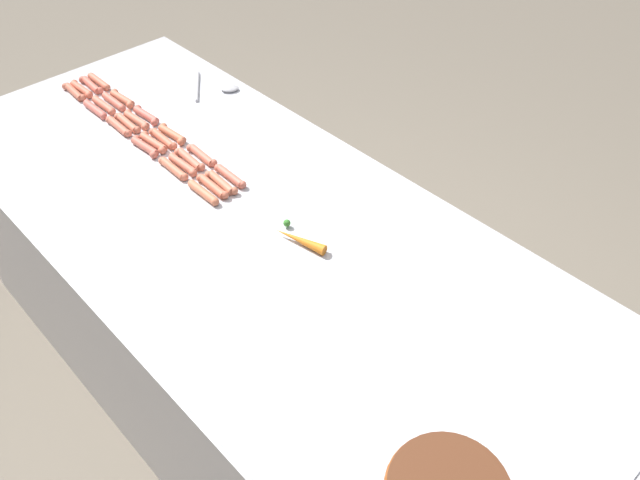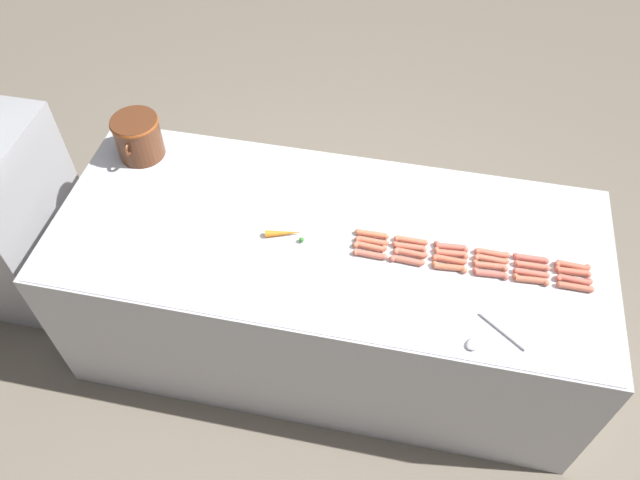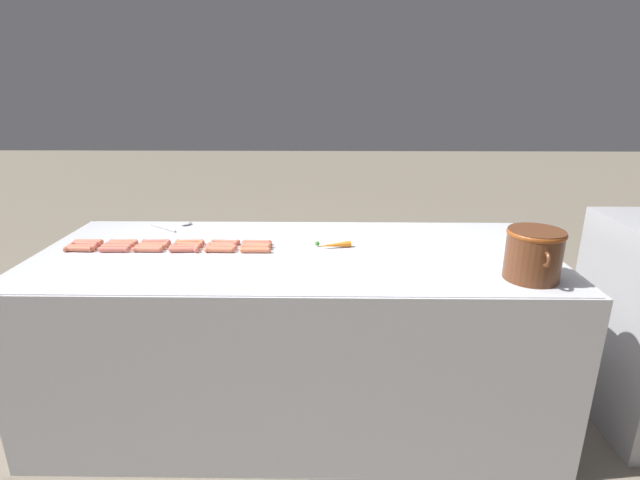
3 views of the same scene
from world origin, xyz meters
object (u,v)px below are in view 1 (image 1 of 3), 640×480
object	(u,v)px
hot_dog_11	(221,183)
hot_dog_16	(183,165)
hot_dog_17	(212,186)
serving_spoon	(219,88)
hot_dog_7	(114,102)
hot_dog_18	(74,92)
hot_dog_19	(95,109)
hot_dog_15	(153,142)
hot_dog_20	(119,126)
hot_dog_13	(104,105)
hot_dog_8	(136,120)
hot_dog_3	(172,134)
hot_dog_1	(122,99)
hot_dog_6	(91,85)
carrot	(299,239)
hot_dog_0	(99,82)
hot_dog_4	(202,155)
hot_dog_23	(203,193)
hot_dog_10	(190,159)
hot_dog_2	(146,115)
hot_dog_9	(163,139)
hot_dog_21	(145,147)
hot_dog_22	(173,169)
hot_dog_5	(230,176)
hot_dog_12	(82,89)
hot_dog_14	(127,123)

from	to	relation	value
hot_dog_11	hot_dog_16	world-z (taller)	same
hot_dog_17	serving_spoon	bearing A→B (deg)	-128.71
hot_dog_7	hot_dog_11	world-z (taller)	same
hot_dog_17	hot_dog_18	bearing A→B (deg)	-87.50
hot_dog_11	hot_dog_19	xyz separation A→B (m)	(0.07, -0.68, 0.00)
hot_dog_15	hot_dog_20	size ratio (longest dim) A/B	1.00
hot_dog_15	hot_dog_20	xyz separation A→B (m)	(0.04, -0.17, 0.00)
hot_dog_18	hot_dog_13	bearing A→B (deg)	101.54
hot_dog_8	hot_dog_19	xyz separation A→B (m)	(0.07, -0.17, 0.00)
hot_dog_3	hot_dog_11	xyz separation A→B (m)	(0.04, 0.34, 0.00)
hot_dog_1	hot_dog_18	xyz separation A→B (m)	(0.11, -0.17, 0.00)
hot_dog_6	carrot	bearing A→B (deg)	89.85
hot_dog_11	hot_dog_0	bearing A→B (deg)	-92.77
hot_dog_4	hot_dog_11	size ratio (longest dim) A/B	1.00
hot_dog_11	hot_dog_17	distance (m)	0.03
hot_dog_11	serving_spoon	size ratio (longest dim) A/B	0.64
hot_dog_1	hot_dog_13	size ratio (longest dim) A/B	1.00
hot_dog_7	carrot	world-z (taller)	carrot
hot_dog_20	carrot	world-z (taller)	carrot
hot_dog_8	hot_dog_23	distance (m)	0.52
hot_dog_10	hot_dog_2	bearing A→B (deg)	-97.22
hot_dog_20	hot_dog_16	bearing A→B (deg)	95.76
hot_dog_9	hot_dog_16	xyz separation A→B (m)	(0.04, 0.17, 0.00)
hot_dog_7	hot_dog_21	xyz separation A→B (m)	(0.08, 0.34, 0.00)
hot_dog_13	serving_spoon	distance (m)	0.44
hot_dog_18	hot_dog_22	world-z (taller)	same
hot_dog_1	hot_dog_5	distance (m)	0.67
hot_dog_1	hot_dog_11	world-z (taller)	same
hot_dog_17	hot_dog_20	bearing A→B (deg)	-85.86
hot_dog_4	hot_dog_23	distance (m)	0.20
hot_dog_5	serving_spoon	bearing A→B (deg)	-123.24
hot_dog_5	hot_dog_16	bearing A→B (deg)	-64.40
hot_dog_11	hot_dog_12	world-z (taller)	same
hot_dog_17	hot_dog_19	world-z (taller)	same
hot_dog_6	hot_dog_19	distance (m)	0.19
hot_dog_10	carrot	size ratio (longest dim) A/B	0.84
hot_dog_4	hot_dog_13	xyz separation A→B (m)	(0.08, -0.52, 0.00)
hot_dog_5	carrot	size ratio (longest dim) A/B	0.85
hot_dog_0	hot_dog_1	world-z (taller)	same
hot_dog_7	hot_dog_14	bearing A→B (deg)	76.19
hot_dog_14	hot_dog_10	bearing A→B (deg)	95.92
hot_dog_0	hot_dog_21	world-z (taller)	same
hot_dog_9	hot_dog_15	world-z (taller)	same
hot_dog_11	hot_dog_15	size ratio (longest dim) A/B	1.00
hot_dog_1	hot_dog_6	bearing A→B (deg)	-78.60
hot_dog_2	hot_dog_16	size ratio (longest dim) A/B	1.00
hot_dog_3	hot_dog_15	world-z (taller)	same
hot_dog_10	hot_dog_21	bearing A→B (deg)	-67.48
hot_dog_0	hot_dog_2	world-z (taller)	same
hot_dog_4	carrot	xyz separation A→B (m)	(0.04, 0.54, 0.00)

